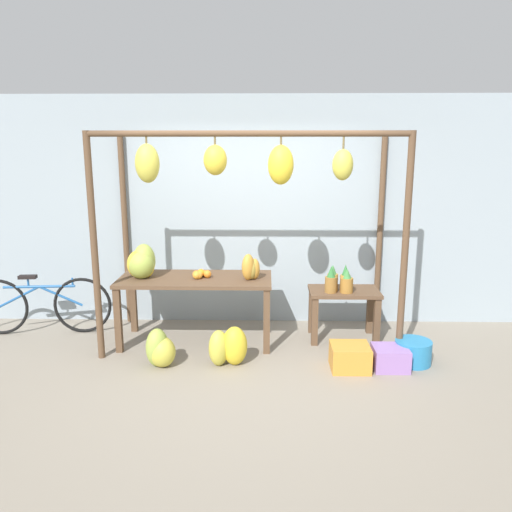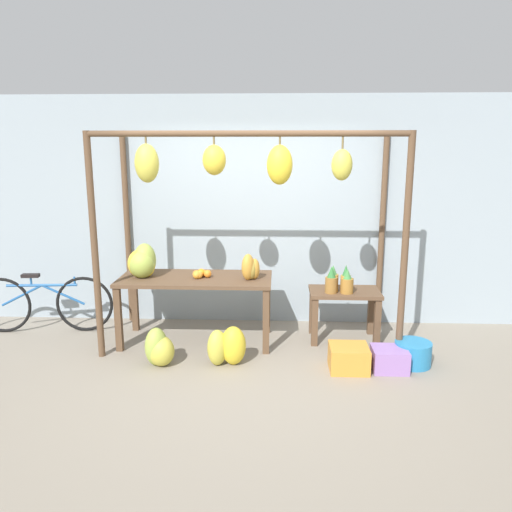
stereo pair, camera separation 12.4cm
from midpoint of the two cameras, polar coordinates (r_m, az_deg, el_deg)
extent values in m
plane|color=gray|center=(5.05, -1.68, -13.32)|extent=(20.00, 20.00, 0.00)
cube|color=#99A8B2|center=(6.19, -1.03, 5.05)|extent=(8.00, 0.08, 2.80)
cylinder|color=brown|center=(5.33, -18.63, 0.71)|extent=(0.07, 0.07, 2.34)
cylinder|color=brown|center=(5.19, 16.01, 0.57)|extent=(0.07, 0.07, 2.34)
cylinder|color=brown|center=(6.39, -15.26, 2.78)|extent=(0.07, 0.07, 2.34)
cylinder|color=brown|center=(6.27, 13.43, 2.71)|extent=(0.07, 0.07, 2.34)
cylinder|color=brown|center=(4.92, -1.63, 13.82)|extent=(3.13, 0.06, 0.06)
cylinder|color=brown|center=(5.06, -13.14, 12.77)|extent=(0.02, 0.02, 0.06)
ellipsoid|color=gold|center=(5.06, -13.02, 10.28)|extent=(0.24, 0.21, 0.38)
cylinder|color=brown|center=(4.94, -5.46, 12.99)|extent=(0.02, 0.02, 0.07)
ellipsoid|color=gold|center=(4.94, -5.41, 10.86)|extent=(0.23, 0.21, 0.29)
cylinder|color=brown|center=(4.91, 2.14, 13.03)|extent=(0.02, 0.02, 0.07)
ellipsoid|color=yellow|center=(4.91, 2.11, 10.37)|extent=(0.25, 0.23, 0.38)
cylinder|color=brown|center=(4.96, 9.25, 12.65)|extent=(0.02, 0.02, 0.11)
ellipsoid|color=gold|center=(4.96, 9.17, 10.25)|extent=(0.20, 0.18, 0.30)
cube|color=brown|center=(5.64, -7.58, -2.65)|extent=(1.70, 0.73, 0.04)
cube|color=brown|center=(5.63, -16.10, -7.09)|extent=(0.07, 0.07, 0.72)
cube|color=brown|center=(5.38, 0.56, -7.50)|extent=(0.07, 0.07, 0.72)
cube|color=brown|center=(6.21, -14.40, -5.17)|extent=(0.07, 0.07, 0.72)
cube|color=brown|center=(5.98, 0.63, -5.44)|extent=(0.07, 0.07, 0.72)
cube|color=brown|center=(5.79, 9.43, -4.03)|extent=(0.79, 0.49, 0.04)
cube|color=brown|center=(5.66, 6.10, -7.47)|extent=(0.07, 0.07, 0.55)
cube|color=brown|center=(5.76, 13.04, -7.37)|extent=(0.07, 0.07, 0.55)
cube|color=brown|center=(6.03, 5.79, -6.21)|extent=(0.07, 0.07, 0.55)
cube|color=brown|center=(6.12, 12.31, -6.14)|extent=(0.07, 0.07, 0.55)
ellipsoid|color=yellow|center=(5.70, -13.11, -1.01)|extent=(0.28, 0.28, 0.29)
ellipsoid|color=#9EB247|center=(5.72, -13.27, -0.51)|extent=(0.30, 0.32, 0.38)
ellipsoid|color=gold|center=(5.69, -13.81, -0.90)|extent=(0.36, 0.36, 0.32)
ellipsoid|color=#9EB247|center=(5.67, -13.63, -1.00)|extent=(0.34, 0.32, 0.31)
sphere|color=orange|center=(5.65, -6.93, -1.92)|extent=(0.09, 0.09, 0.09)
sphere|color=orange|center=(5.57, -7.18, -2.17)|extent=(0.08, 0.08, 0.08)
sphere|color=orange|center=(5.58, -7.45, -2.11)|extent=(0.09, 0.09, 0.09)
sphere|color=orange|center=(5.56, -7.23, -2.27)|extent=(0.07, 0.07, 0.07)
sphere|color=orange|center=(5.59, -6.20, -2.06)|extent=(0.09, 0.09, 0.09)
sphere|color=orange|center=(5.65, -6.63, -1.97)|extent=(0.08, 0.08, 0.08)
sphere|color=orange|center=(5.55, -7.44, -2.20)|extent=(0.09, 0.09, 0.09)
cylinder|color=olive|center=(5.65, 7.93, -3.26)|extent=(0.14, 0.14, 0.18)
cone|color=#337538|center=(5.61, 7.98, -1.76)|extent=(0.09, 0.09, 0.13)
cylinder|color=#B27F38|center=(5.70, 9.53, -3.10)|extent=(0.11, 0.11, 0.19)
cone|color=#337538|center=(5.66, 9.58, -1.55)|extent=(0.08, 0.08, 0.12)
cylinder|color=#A3702D|center=(5.67, 9.69, -3.31)|extent=(0.14, 0.14, 0.17)
cone|color=#428442|center=(5.64, 9.74, -1.96)|extent=(0.10, 0.10, 0.11)
cylinder|color=#B27F38|center=(5.72, 8.11, -2.99)|extent=(0.12, 0.12, 0.19)
cone|color=#428442|center=(5.68, 8.16, -1.53)|extent=(0.08, 0.08, 0.11)
ellipsoid|color=gold|center=(5.25, -11.39, -10.67)|extent=(0.39, 0.39, 0.32)
ellipsoid|color=#9EB247|center=(5.25, -11.89, -10.20)|extent=(0.31, 0.32, 0.40)
ellipsoid|color=yellow|center=(5.18, -3.15, -10.21)|extent=(0.27, 0.24, 0.41)
ellipsoid|color=gold|center=(5.18, -4.99, -10.42)|extent=(0.28, 0.29, 0.38)
cube|color=orange|center=(5.18, 10.00, -11.31)|extent=(0.38, 0.35, 0.25)
cylinder|color=teal|center=(5.46, 16.87, -10.45)|extent=(0.37, 0.37, 0.25)
torus|color=black|center=(6.34, -19.74, -5.33)|extent=(0.68, 0.10, 0.68)
cylinder|color=#235B9E|center=(6.43, -24.05, -3.22)|extent=(0.82, 0.10, 0.03)
cylinder|color=#235B9E|center=(6.55, -25.95, -4.22)|extent=(0.50, 0.07, 0.27)
cylinder|color=#235B9E|center=(6.38, -21.91, -4.27)|extent=(0.50, 0.07, 0.27)
cylinder|color=#235B9E|center=(6.46, -25.10, -2.78)|extent=(0.02, 0.02, 0.10)
cube|color=black|center=(6.44, -25.15, -2.18)|extent=(0.21, 0.10, 0.04)
cylinder|color=#235B9E|center=(6.29, -20.78, -2.79)|extent=(0.02, 0.02, 0.10)
ellipsoid|color=#B2993D|center=(5.48, -1.24, -1.49)|extent=(0.15, 0.17, 0.24)
ellipsoid|color=gold|center=(5.49, -0.80, -1.48)|extent=(0.13, 0.15, 0.23)
ellipsoid|color=gold|center=(5.45, -1.55, -1.28)|extent=(0.20, 0.20, 0.29)
cube|color=#9970B7|center=(5.28, 14.42, -11.21)|extent=(0.35, 0.31, 0.22)
camera|label=1|loc=(0.06, -90.65, -0.14)|focal=35.00mm
camera|label=2|loc=(0.06, 89.35, 0.14)|focal=35.00mm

